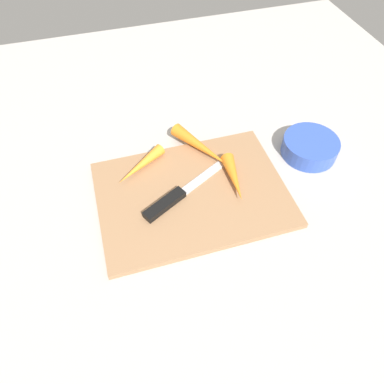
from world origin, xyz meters
TOP-DOWN VIEW (x-y plane):
  - ground_plane at (0.00, 0.00)m, footprint 1.40×1.40m
  - cutting_board at (0.00, 0.00)m, footprint 0.36×0.26m
  - knife at (0.05, 0.01)m, footprint 0.19×0.11m
  - carrot_shortest at (-0.09, -0.00)m, footprint 0.04×0.11m
  - carrot_longest at (-0.05, -0.10)m, footprint 0.10×0.15m
  - carrot_medium at (0.08, -0.09)m, footprint 0.11×0.09m
  - small_bowl at (-0.27, -0.04)m, footprint 0.12×0.12m

SIDE VIEW (x-z plane):
  - ground_plane at x=0.00m, z-range 0.00..0.00m
  - cutting_board at x=0.00m, z-range 0.00..0.01m
  - knife at x=0.05m, z-range 0.01..0.02m
  - small_bowl at x=-0.27m, z-range 0.00..0.04m
  - carrot_medium at x=0.08m, z-range 0.01..0.04m
  - carrot_shortest at x=-0.09m, z-range 0.01..0.04m
  - carrot_longest at x=-0.05m, z-range 0.01..0.04m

